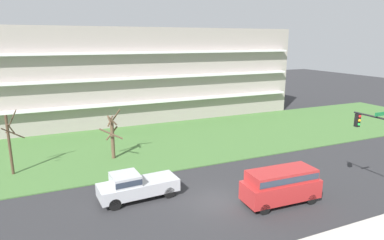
% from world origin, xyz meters
% --- Properties ---
extents(ground, '(160.00, 160.00, 0.00)m').
position_xyz_m(ground, '(0.00, 0.00, 0.00)').
color(ground, '#2D2D30').
extents(grass_lawn_strip, '(80.00, 16.00, 0.08)m').
position_xyz_m(grass_lawn_strip, '(0.00, 14.00, 0.04)').
color(grass_lawn_strip, '#477238').
rests_on(grass_lawn_strip, ground).
extents(apartment_building, '(46.82, 11.05, 12.18)m').
position_xyz_m(apartment_building, '(0.00, 27.05, 6.09)').
color(apartment_building, '#9E938C').
rests_on(apartment_building, ground).
extents(tree_far_left, '(1.52, 1.99, 5.29)m').
position_xyz_m(tree_far_left, '(-12.91, 10.61, 2.74)').
color(tree_far_left, '#4C3828').
rests_on(tree_far_left, ground).
extents(tree_left, '(2.08, 2.10, 4.65)m').
position_xyz_m(tree_left, '(-4.81, 11.06, 2.29)').
color(tree_left, brown).
rests_on(tree_left, ground).
extents(pickup_silver_near_left, '(5.51, 2.31, 1.95)m').
position_xyz_m(pickup_silver_near_left, '(-4.99, 2.49, 1.02)').
color(pickup_silver_near_left, '#B7BABF').
rests_on(pickup_silver_near_left, ground).
extents(van_red_center_left, '(5.28, 2.21, 2.36)m').
position_xyz_m(van_red_center_left, '(3.71, -2.00, 1.40)').
color(van_red_center_left, '#B22828').
rests_on(van_red_center_left, ground).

